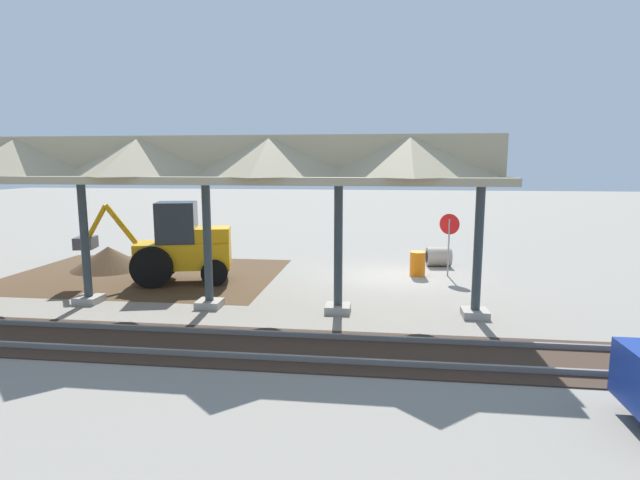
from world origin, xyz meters
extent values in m
plane|color=gray|center=(0.00, 0.00, 0.00)|extent=(120.00, 120.00, 0.00)
cube|color=#4C3823|center=(9.22, 0.90, 0.00)|extent=(9.85, 7.00, 0.01)
cube|color=#9E998E|center=(-2.11, 4.64, 0.10)|extent=(0.70, 0.70, 0.20)
cylinder|color=#2D383D|center=(-2.11, 4.64, 1.80)|extent=(0.24, 0.24, 3.60)
cube|color=#9E998E|center=(1.64, 4.64, 0.10)|extent=(0.70, 0.70, 0.20)
cylinder|color=#2D383D|center=(1.64, 4.64, 1.80)|extent=(0.24, 0.24, 3.60)
cube|color=#9E998E|center=(5.39, 4.64, 0.10)|extent=(0.70, 0.70, 0.20)
cylinder|color=#2D383D|center=(5.39, 4.64, 1.80)|extent=(0.24, 0.24, 3.60)
cube|color=#9E998E|center=(9.14, 4.64, 0.10)|extent=(0.70, 0.70, 0.20)
cylinder|color=#2D383D|center=(9.14, 4.64, 1.80)|extent=(0.24, 0.24, 3.60)
cube|color=tan|center=(5.39, 4.64, 3.70)|extent=(16.21, 3.20, 0.20)
cube|color=tan|center=(5.39, 4.64, 4.35)|extent=(16.21, 0.20, 1.10)
pyramid|color=tan|center=(-0.24, 4.64, 4.35)|extent=(3.38, 3.20, 1.10)
pyramid|color=tan|center=(3.51, 4.64, 4.35)|extent=(3.38, 3.20, 1.10)
pyramid|color=tan|center=(7.27, 4.64, 4.35)|extent=(3.38, 3.20, 1.10)
pyramid|color=tan|center=(11.02, 4.64, 4.35)|extent=(3.38, 3.20, 1.10)
cube|color=slate|center=(0.00, 6.92, 0.07)|extent=(60.00, 0.08, 0.15)
cube|color=slate|center=(0.00, 8.35, 0.07)|extent=(60.00, 0.08, 0.15)
cube|color=#38281E|center=(0.00, 7.64, 0.01)|extent=(60.00, 2.58, 0.03)
cylinder|color=gray|center=(-2.00, -0.37, 1.06)|extent=(0.06, 0.06, 2.12)
cylinder|color=red|center=(-2.00, -0.37, 1.93)|extent=(0.68, 0.40, 0.76)
cube|color=orange|center=(7.30, 1.78, 0.97)|extent=(3.42, 2.03, 0.90)
cube|color=#1E262D|center=(7.49, 1.82, 2.12)|extent=(1.54, 1.45, 1.40)
cube|color=orange|center=(6.31, 1.53, 1.67)|extent=(1.38, 1.34, 0.50)
cylinder|color=black|center=(8.40, 1.31, 0.70)|extent=(1.43, 0.63, 1.40)
cylinder|color=black|center=(8.06, 2.70, 0.70)|extent=(1.43, 0.63, 1.40)
cylinder|color=black|center=(6.40, 0.88, 0.45)|extent=(0.95, 0.51, 0.90)
cylinder|color=black|center=(6.09, 2.14, 0.45)|extent=(0.95, 0.51, 0.90)
cylinder|color=orange|center=(9.30, 2.27, 2.08)|extent=(1.08, 0.43, 1.41)
cylinder|color=orange|center=(10.10, 2.47, 2.10)|extent=(0.88, 0.36, 1.35)
cube|color=#47474C|center=(10.45, 2.56, 1.46)|extent=(0.77, 0.92, 0.40)
cone|color=#4C3823|center=(11.14, 0.03, 0.00)|extent=(5.75, 5.75, 1.79)
cylinder|color=#9E9384|center=(-1.86, -2.14, 0.38)|extent=(1.01, 0.84, 0.76)
cylinder|color=black|center=(-1.39, -2.10, 0.38)|extent=(0.06, 0.49, 0.49)
cylinder|color=orange|center=(-0.89, -0.24, 0.45)|extent=(0.56, 0.56, 0.90)
camera|label=1|loc=(0.45, 18.18, 4.15)|focal=28.00mm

